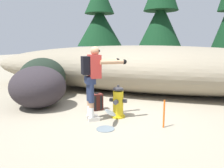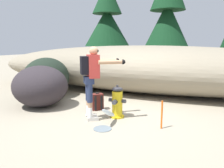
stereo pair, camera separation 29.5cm
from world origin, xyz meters
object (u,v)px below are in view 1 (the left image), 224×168
at_px(boulder_large, 38,87).
at_px(survey_stake, 164,114).
at_px(utility_worker, 94,74).
at_px(spare_backpack, 97,102).
at_px(boulder_mid, 43,78).
at_px(fire_hydrant, 118,102).

xyz_separation_m(boulder_large, survey_stake, (3.49, -0.39, -0.28)).
distance_m(utility_worker, spare_backpack, 1.18).
height_order(boulder_mid, survey_stake, boulder_mid).
bearing_deg(spare_backpack, fire_hydrant, -160.55).
xyz_separation_m(fire_hydrant, spare_backpack, (-0.73, 0.38, -0.15)).
bearing_deg(fire_hydrant, boulder_large, 178.46).
xyz_separation_m(boulder_large, boulder_mid, (-0.60, 1.01, 0.08)).
height_order(utility_worker, spare_backpack, utility_worker).
relative_size(boulder_large, survey_stake, 2.57).
distance_m(spare_backpack, survey_stake, 1.99).
distance_m(fire_hydrant, boulder_mid, 3.17).
xyz_separation_m(spare_backpack, boulder_large, (-1.63, -0.31, 0.36)).
height_order(boulder_large, survey_stake, boulder_large).
bearing_deg(spare_backpack, utility_worker, 156.45).
bearing_deg(boulder_mid, utility_worker, -29.97).
bearing_deg(survey_stake, spare_backpack, 159.28).
relative_size(fire_hydrant, spare_backpack, 1.69).
distance_m(utility_worker, boulder_large, 2.01).
xyz_separation_m(boulder_mid, survey_stake, (4.10, -1.40, -0.36)).
bearing_deg(survey_stake, fire_hydrant, 163.94).
xyz_separation_m(utility_worker, spare_backpack, (-0.27, 0.75, -0.87)).
distance_m(fire_hydrant, boulder_large, 2.38).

